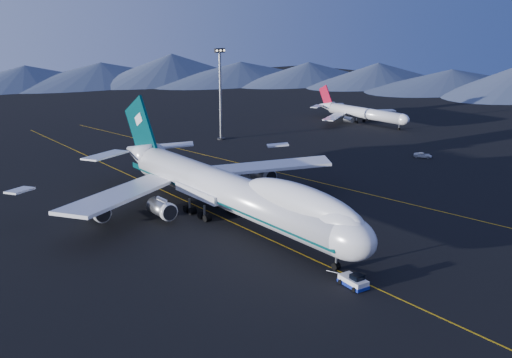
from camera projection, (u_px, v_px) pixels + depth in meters
ground at (229, 221)px, 102.49m from camera, size 500.00×500.00×0.00m
taxiway_line_main at (229, 221)px, 102.48m from camera, size 0.25×220.00×0.01m
taxiway_line_side at (311, 180)px, 127.98m from camera, size 28.08×198.09×0.01m
boeing_747 at (228, 190)px, 100.93m from camera, size 59.62×72.43×19.37m
pushback_tug at (353, 282)px, 77.37m from camera, size 2.86×4.52×1.87m
second_jet at (361, 113)px, 197.39m from camera, size 36.16×40.85×11.62m
service_van at (423, 155)px, 148.83m from camera, size 4.28×5.06×1.29m
floodlight_mast at (220, 94)px, 167.72m from camera, size 3.31×2.48×26.76m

